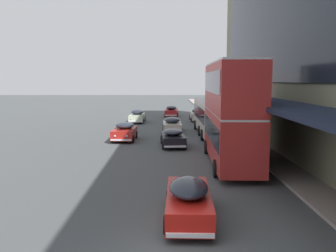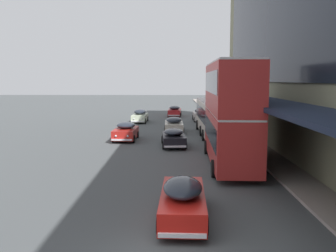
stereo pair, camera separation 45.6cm
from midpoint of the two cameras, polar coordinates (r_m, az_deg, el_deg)
transit_bus_kerbside_front at (r=36.76m, az=7.23°, el=1.64°), size 2.72×11.55×3.36m
transit_bus_kerbside_rear at (r=23.73m, az=9.97°, el=2.38°), size 2.94×10.30×6.47m
sedan_second_near at (r=47.40m, az=-4.03°, el=1.53°), size 1.95×4.72×1.63m
sedan_oncoming_rear at (r=49.04m, az=5.27°, el=1.73°), size 2.00×4.93×1.66m
sedan_trailing_near at (r=54.97m, az=1.26°, el=2.30°), size 2.08×5.10×1.58m
sedan_lead_near at (r=30.27m, az=1.29°, el=-1.75°), size 2.08×4.59×1.46m
sedan_second_mid at (r=14.70m, az=3.16°, el=-11.09°), size 1.94×5.03×1.64m
sedan_lead_mid at (r=38.49m, az=1.25°, el=0.22°), size 1.98×4.67×1.57m
sedan_oncoming_front at (r=33.52m, az=-6.07°, el=-0.81°), size 2.10×4.35×1.61m
street_lamp at (r=26.43m, az=14.45°, el=3.40°), size 1.50×0.28×6.17m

